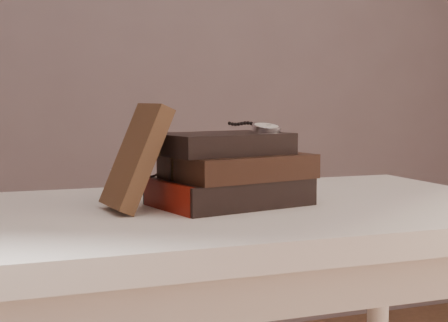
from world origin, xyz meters
name	(u,v)px	position (x,y,z in m)	size (l,w,h in m)	color
table	(238,258)	(0.00, 0.35, 0.66)	(1.00, 0.60, 0.75)	white
book_stack	(230,171)	(-0.01, 0.35, 0.81)	(0.28, 0.22, 0.12)	black
journal	(136,157)	(-0.18, 0.35, 0.84)	(0.03, 0.11, 0.18)	#3B2517
pocket_watch	(264,127)	(0.05, 0.36, 0.88)	(0.06, 0.16, 0.02)	silver
eyeglasses	(161,163)	(-0.12, 0.42, 0.82)	(0.12, 0.14, 0.05)	silver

